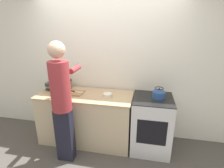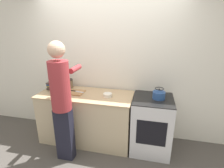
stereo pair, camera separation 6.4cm
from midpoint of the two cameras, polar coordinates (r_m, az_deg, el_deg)
The scene contains 12 objects.
ground_plane at distance 3.11m, azimuth -4.76°, elevation -21.58°, with size 12.00×12.00×0.00m, color #4C4742.
wall_back at distance 3.16m, azimuth -1.74°, elevation 5.75°, with size 8.00×0.05×2.60m.
counter at distance 3.20m, azimuth -8.99°, elevation -10.73°, with size 1.61×0.69×0.89m.
oven at distance 3.01m, azimuth 12.05°, elevation -12.63°, with size 0.62×0.63×0.93m.
person at distance 2.59m, azimuth -16.78°, elevation -4.60°, with size 0.32×0.56×1.82m.
cutting_board at distance 3.09m, azimuth -12.65°, elevation -2.78°, with size 0.29×0.26×0.02m.
knife at distance 3.09m, azimuth -12.18°, elevation -2.49°, with size 0.26×0.08×0.01m.
kettle at distance 2.79m, azimuth 14.38°, elevation -3.13°, with size 0.19×0.19×0.17m.
bowl_prep at distance 2.86m, azimuth -2.13°, elevation -3.65°, with size 0.14×0.14×0.06m.
bowl_mixing at distance 3.13m, azimuth -18.07°, elevation -2.39°, with size 0.20×0.20×0.08m.
canister_jar at distance 3.32m, azimuth -14.80°, elevation -0.02°, with size 0.16×0.16×0.17m.
book_stack at distance 3.36m, azimuth -19.15°, elevation -0.40°, with size 0.22×0.29×0.15m.
Camera 1 is at (0.67, -2.27, 2.01)m, focal length 28.00 mm.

